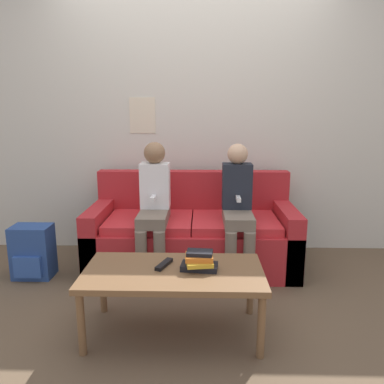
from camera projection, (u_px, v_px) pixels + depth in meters
ground_plane at (191, 291)px, 2.84m from camera, size 10.00×10.00×0.00m
wall_back at (194, 115)px, 3.51m from camera, size 8.00×0.06×2.60m
couch at (192, 235)px, 3.27m from camera, size 1.74×0.76×0.80m
coffee_table at (173, 277)px, 2.24m from camera, size 1.07×0.54×0.41m
person_left at (154, 203)px, 3.03m from camera, size 0.24×0.53×1.09m
person_right at (238, 204)px, 3.01m from camera, size 0.24×0.53×1.08m
tv_remote at (164, 264)px, 2.28m from camera, size 0.10×0.17×0.02m
book_stack at (199, 261)px, 2.23m from camera, size 0.23×0.16×0.11m
backpack at (33, 252)px, 3.04m from camera, size 0.31×0.24×0.43m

